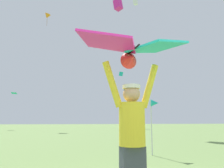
% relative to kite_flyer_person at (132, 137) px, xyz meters
% --- Properties ---
extents(kite_flyer_person, '(0.81, 0.38, 1.92)m').
position_rel_kite_flyer_person_xyz_m(kite_flyer_person, '(0.00, 0.00, 0.00)').
color(kite_flyer_person, '#424751').
rests_on(kite_flyer_person, ground).
extents(held_stunt_kite, '(1.58, 0.90, 0.38)m').
position_rel_kite_flyer_person_xyz_m(held_stunt_kite, '(0.01, -0.06, 1.16)').
color(held_stunt_kite, black).
extents(distant_kite_magenta_low_left, '(1.13, 1.18, 1.28)m').
position_rel_kite_flyer_person_xyz_m(distant_kite_magenta_low_left, '(3.35, 18.79, 12.82)').
color(distant_kite_magenta_low_left, '#DB2393').
extents(distant_kite_white_high_right, '(0.83, 0.80, 0.91)m').
position_rel_kite_flyer_person_xyz_m(distant_kite_white_high_right, '(7.56, 26.65, 18.11)').
color(distant_kite_white_high_right, white).
extents(distant_kite_orange_far_center, '(1.36, 1.33, 2.31)m').
position_rel_kite_flyer_person_xyz_m(distant_kite_orange_far_center, '(-6.27, 32.21, 17.48)').
color(distant_kite_orange_far_center, orange).
extents(distant_kite_teal_mid_left, '(0.97, 0.96, 0.28)m').
position_rel_kite_flyer_person_xyz_m(distant_kite_teal_mid_left, '(-9.09, 26.90, 3.73)').
color(distant_kite_teal_mid_left, '#19B2AD').
extents(distant_kite_teal_low_right, '(0.67, 0.71, 0.75)m').
position_rel_kite_flyer_person_xyz_m(distant_kite_teal_low_right, '(5.91, 30.07, 7.48)').
color(distant_kite_teal_low_right, '#19B2AD').
extents(marker_flag, '(0.30, 0.24, 1.85)m').
position_rel_kite_flyer_person_xyz_m(marker_flag, '(1.87, 4.28, 0.67)').
color(marker_flag, silver).
rests_on(marker_flag, ground).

